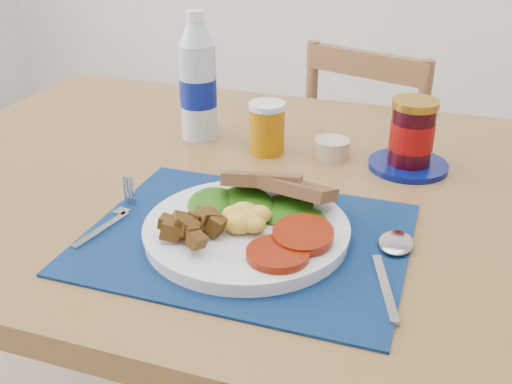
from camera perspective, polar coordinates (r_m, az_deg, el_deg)
table at (r=1.03m, az=2.79°, el=-3.31°), size 1.40×0.90×0.75m
chair_far at (r=1.71m, az=11.22°, el=3.65°), size 0.47×0.46×1.01m
placemat at (r=0.83m, az=-0.90°, el=-4.38°), size 0.44×0.34×0.00m
breakfast_plate at (r=0.82m, az=-1.37°, el=-3.17°), size 0.28×0.28×0.07m
fork at (r=0.89m, az=-13.33°, el=-2.44°), size 0.03×0.16×0.00m
spoon at (r=0.80m, az=12.90°, el=-5.93°), size 0.05×0.20×0.01m
water_bottle at (r=1.15m, az=-5.56°, el=10.23°), size 0.07×0.07×0.24m
juice_glass at (r=1.09m, az=1.05°, el=5.99°), size 0.06×0.06×0.09m
ramekin at (r=1.09m, az=7.22°, el=4.17°), size 0.06×0.06×0.03m
jam_on_saucer at (r=1.05m, az=14.57°, el=4.92°), size 0.14×0.14×0.12m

